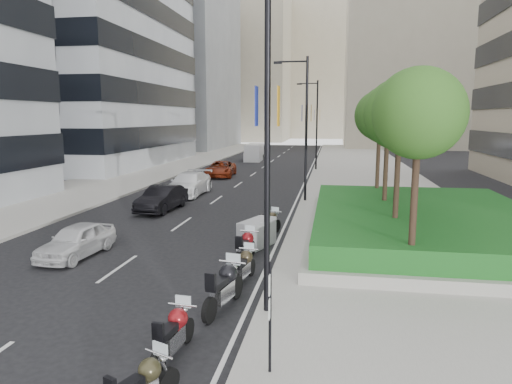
% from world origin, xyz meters
% --- Properties ---
extents(ground, '(160.00, 160.00, 0.00)m').
position_xyz_m(ground, '(0.00, 0.00, 0.00)').
color(ground, black).
rests_on(ground, ground).
extents(sidewalk_right, '(10.00, 100.00, 0.15)m').
position_xyz_m(sidewalk_right, '(9.00, 30.00, 0.07)').
color(sidewalk_right, '#9E9B93').
rests_on(sidewalk_right, ground).
extents(sidewalk_left, '(8.00, 100.00, 0.15)m').
position_xyz_m(sidewalk_left, '(-12.00, 30.00, 0.07)').
color(sidewalk_left, '#9E9B93').
rests_on(sidewalk_left, ground).
extents(lane_edge, '(0.12, 100.00, 0.01)m').
position_xyz_m(lane_edge, '(3.70, 30.00, 0.01)').
color(lane_edge, silver).
rests_on(lane_edge, ground).
extents(lane_centre, '(0.12, 100.00, 0.01)m').
position_xyz_m(lane_centre, '(-1.50, 30.00, 0.01)').
color(lane_centre, silver).
rests_on(lane_centre, ground).
extents(building_grey_far, '(22.00, 26.00, 30.00)m').
position_xyz_m(building_grey_far, '(-24.00, 70.00, 15.00)').
color(building_grey_far, gray).
rests_on(building_grey_far, ground).
extents(building_cream_right, '(28.00, 24.00, 36.00)m').
position_xyz_m(building_cream_right, '(22.00, 80.00, 18.00)').
color(building_cream_right, '#B7AD93').
rests_on(building_cream_right, ground).
extents(building_cream_left, '(26.00, 24.00, 34.00)m').
position_xyz_m(building_cream_left, '(-18.00, 100.00, 17.00)').
color(building_cream_left, '#B7AD93').
rests_on(building_cream_left, ground).
extents(building_cream_centre, '(30.00, 24.00, 38.00)m').
position_xyz_m(building_cream_centre, '(2.00, 120.00, 19.00)').
color(building_cream_centre, '#B7AD93').
rests_on(building_cream_centre, ground).
extents(planter, '(10.00, 14.00, 0.40)m').
position_xyz_m(planter, '(10.00, 10.00, 0.35)').
color(planter, '#9C9A92').
rests_on(planter, sidewalk_right).
extents(hedge, '(9.40, 13.40, 0.80)m').
position_xyz_m(hedge, '(10.00, 10.00, 0.95)').
color(hedge, '#154A19').
rests_on(hedge, planter).
extents(tree_0, '(2.80, 2.80, 6.30)m').
position_xyz_m(tree_0, '(8.50, 4.00, 5.42)').
color(tree_0, '#332319').
rests_on(tree_0, planter).
extents(tree_1, '(2.80, 2.80, 6.30)m').
position_xyz_m(tree_1, '(8.50, 8.00, 5.42)').
color(tree_1, '#332319').
rests_on(tree_1, planter).
extents(tree_2, '(2.80, 2.80, 6.30)m').
position_xyz_m(tree_2, '(8.50, 12.00, 5.42)').
color(tree_2, '#332319').
rests_on(tree_2, planter).
extents(tree_3, '(2.80, 2.80, 6.30)m').
position_xyz_m(tree_3, '(8.50, 16.00, 5.42)').
color(tree_3, '#332319').
rests_on(tree_3, planter).
extents(lamp_post_0, '(2.34, 0.45, 9.00)m').
position_xyz_m(lamp_post_0, '(4.14, 1.00, 5.07)').
color(lamp_post_0, black).
rests_on(lamp_post_0, ground).
extents(lamp_post_1, '(2.34, 0.45, 9.00)m').
position_xyz_m(lamp_post_1, '(4.14, 18.00, 5.07)').
color(lamp_post_1, black).
rests_on(lamp_post_1, ground).
extents(lamp_post_2, '(2.34, 0.45, 9.00)m').
position_xyz_m(lamp_post_2, '(4.14, 36.00, 5.07)').
color(lamp_post_2, black).
rests_on(lamp_post_2, ground).
extents(parking_sign, '(0.06, 0.32, 2.50)m').
position_xyz_m(parking_sign, '(4.80, -2.00, 1.46)').
color(parking_sign, black).
rests_on(parking_sign, ground).
extents(motorcycle_1, '(0.71, 2.12, 1.06)m').
position_xyz_m(motorcycle_1, '(2.57, -1.51, 0.56)').
color(motorcycle_1, black).
rests_on(motorcycle_1, ground).
extents(motorcycle_2, '(0.84, 2.44, 1.23)m').
position_xyz_m(motorcycle_2, '(3.08, 1.21, 0.66)').
color(motorcycle_2, black).
rests_on(motorcycle_2, ground).
extents(motorcycle_3, '(0.68, 2.04, 1.02)m').
position_xyz_m(motorcycle_3, '(3.20, 3.38, 0.55)').
color(motorcycle_3, black).
rests_on(motorcycle_3, ground).
extents(motorcycle_4, '(0.73, 2.19, 1.09)m').
position_xyz_m(motorcycle_4, '(2.86, 5.45, 0.58)').
color(motorcycle_4, black).
rests_on(motorcycle_4, ground).
extents(motorcycle_5, '(1.43, 2.07, 1.17)m').
position_xyz_m(motorcycle_5, '(2.96, 7.47, 0.58)').
color(motorcycle_5, black).
rests_on(motorcycle_5, ground).
extents(motorcycle_6, '(0.91, 2.01, 1.04)m').
position_xyz_m(motorcycle_6, '(3.21, 9.53, 0.56)').
color(motorcycle_6, black).
rests_on(motorcycle_6, ground).
extents(car_a, '(1.82, 3.85, 1.27)m').
position_xyz_m(car_a, '(-3.72, 5.08, 0.64)').
color(car_a, silver).
rests_on(car_a, ground).
extents(car_b, '(1.82, 4.46, 1.44)m').
position_xyz_m(car_b, '(-3.71, 14.03, 0.72)').
color(car_b, black).
rests_on(car_b, ground).
extents(car_c, '(2.33, 5.47, 1.57)m').
position_xyz_m(car_c, '(-3.87, 19.56, 0.79)').
color(car_c, white).
rests_on(car_c, ground).
extents(car_d, '(2.76, 5.27, 1.42)m').
position_xyz_m(car_d, '(-4.12, 29.77, 0.71)').
color(car_d, maroon).
rests_on(car_d, ground).
extents(delivery_van, '(2.05, 5.00, 2.07)m').
position_xyz_m(delivery_van, '(-3.77, 45.61, 0.97)').
color(delivery_van, white).
rests_on(delivery_van, ground).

